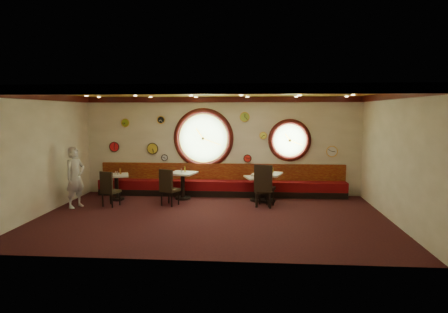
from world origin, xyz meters
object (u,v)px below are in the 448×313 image
table_b (183,182)px  table_c (257,186)px  chair_a (109,187)px  condiment_a_pepper (118,173)px  condiment_c_pepper (259,175)px  waiter (75,177)px  table_d (267,184)px  condiment_b_bottle (185,169)px  condiment_d_bottle (273,170)px  table_a (117,184)px  condiment_c_salt (256,175)px  condiment_d_pepper (266,172)px  condiment_a_salt (116,173)px  condiment_b_pepper (182,171)px  condiment_c_bottle (262,174)px  condiment_b_salt (181,170)px  chair_c (264,183)px  chair_b (168,185)px  condiment_d_salt (266,171)px  chair_d (263,187)px  condiment_a_bottle (120,171)px

table_b → table_c: size_ratio=1.09×
table_b → chair_a: (-1.93, -1.16, 0.05)m
table_c → condiment_a_pepper: (-4.27, -0.26, 0.38)m
condiment_c_pepper → waiter: bearing=-167.1°
table_d → condiment_b_bottle: size_ratio=5.81×
table_d → condiment_d_bottle: 0.46m
table_a → condiment_c_salt: bearing=3.2°
condiment_d_pepper → condiment_a_pepper: bearing=-178.7°
condiment_a_salt → condiment_d_pepper: bearing=-0.8°
condiment_b_pepper → condiment_c_bottle: 2.48m
table_d → condiment_a_pepper: 4.58m
condiment_a_salt → condiment_a_pepper: condiment_a_pepper is taller
condiment_b_salt → condiment_c_pepper: 2.43m
condiment_c_pepper → chair_c: bearing=-81.3°
chair_b → condiment_d_bottle: chair_b is taller
chair_a → table_b: bearing=50.6°
condiment_d_salt → condiment_d_pepper: condiment_d_salt is taller
table_a → chair_a: bearing=-84.2°
condiment_d_bottle → condiment_a_salt: bearing=-178.2°
table_a → chair_c: 4.57m
chair_d → condiment_b_pepper: size_ratio=6.53×
table_a → condiment_d_bottle: condiment_d_bottle is taller
table_a → condiment_a_bottle: 0.41m
chair_d → condiment_c_salt: (-0.19, 0.81, 0.23)m
condiment_d_pepper → condiment_c_bottle: condiment_d_pepper is taller
table_a → table_c: table_a is taller
condiment_c_salt → waiter: size_ratio=0.06×
condiment_b_salt → waiter: (-2.81, -1.33, -0.04)m
condiment_b_bottle → chair_a: bearing=-148.1°
table_d → condiment_d_pepper: size_ratio=10.76×
chair_d → condiment_c_pepper: 0.78m
chair_c → condiment_b_salt: chair_c is taller
condiment_b_pepper → condiment_a_bottle: size_ratio=0.54×
table_a → condiment_b_bottle: condiment_b_bottle is taller
chair_b → condiment_a_pepper: chair_b is taller
chair_d → condiment_c_salt: 0.86m
table_a → condiment_c_bottle: condiment_c_bottle is taller
chair_c → condiment_a_bottle: 4.48m
chair_b → condiment_c_salt: (2.54, 0.92, 0.19)m
condiment_d_bottle → condiment_c_bottle: bearing=172.7°
chair_b → condiment_a_bottle: chair_b is taller
condiment_c_salt → table_d: bearing=-24.4°
table_a → condiment_a_pepper: condiment_a_pepper is taller
condiment_c_salt → condiment_b_pepper: (-2.30, -0.03, 0.09)m
chair_d → chair_a: bearing=177.2°
condiment_d_bottle → waiter: bearing=-167.4°
chair_a → condiment_c_pepper: size_ratio=5.96×
table_d → condiment_b_bottle: (-2.55, 0.25, 0.37)m
condiment_c_bottle → waiter: waiter is taller
condiment_c_pepper → table_c: bearing=168.8°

